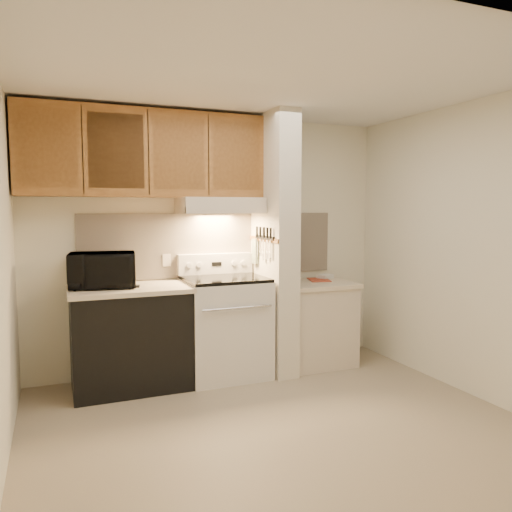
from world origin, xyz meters
TOP-DOWN VIEW (x-y plane):
  - floor at (0.00, 0.00)m, footprint 3.60×3.60m
  - ceiling at (0.00, 0.00)m, footprint 3.60×3.60m
  - wall_back at (0.00, 1.50)m, footprint 3.60×2.50m
  - wall_right at (1.80, 0.00)m, footprint 0.02×3.00m
  - backsplash at (0.00, 1.49)m, footprint 2.60×0.02m
  - range_body at (0.00, 1.16)m, footprint 0.76×0.65m
  - oven_window at (0.00, 0.84)m, footprint 0.50×0.01m
  - oven_handle at (0.00, 0.80)m, footprint 0.65×0.02m
  - cooktop at (0.00, 1.16)m, footprint 0.74×0.64m
  - range_backguard at (0.00, 1.44)m, footprint 0.76×0.08m
  - range_display at (0.00, 1.40)m, footprint 0.10×0.01m
  - range_knob_left_outer at (-0.28, 1.40)m, footprint 0.05×0.02m
  - range_knob_left_inner at (-0.18, 1.40)m, footprint 0.05×0.02m
  - range_knob_right_inner at (0.18, 1.40)m, footprint 0.05×0.02m
  - range_knob_right_outer at (0.28, 1.40)m, footprint 0.05×0.02m
  - dishwasher_front at (-0.88, 1.17)m, footprint 1.00×0.63m
  - left_countertop at (-0.88, 1.17)m, footprint 1.04×0.67m
  - spoon_rest at (-0.92, 1.14)m, footprint 0.26×0.13m
  - teal_jar at (-1.23, 1.39)m, footprint 0.10×0.10m
  - outlet at (-0.48, 1.48)m, footprint 0.08×0.01m
  - microwave at (-1.10, 1.21)m, footprint 0.59×0.44m
  - partition_pillar at (0.51, 1.15)m, footprint 0.22×0.70m
  - pillar_trim at (0.39, 1.15)m, footprint 0.01×0.70m
  - knife_strip at (0.39, 1.10)m, footprint 0.02×0.42m
  - knife_blade_a at (0.38, 0.95)m, footprint 0.01×0.03m
  - knife_handle_a at (0.38, 0.93)m, footprint 0.02×0.02m
  - knife_blade_b at (0.38, 1.01)m, footprint 0.01×0.04m
  - knife_handle_b at (0.38, 1.01)m, footprint 0.02×0.02m
  - knife_blade_c at (0.38, 1.10)m, footprint 0.01×0.04m
  - knife_handle_c at (0.38, 1.09)m, footprint 0.02×0.02m
  - knife_blade_d at (0.38, 1.17)m, footprint 0.01×0.04m
  - knife_handle_d at (0.38, 1.18)m, footprint 0.02×0.02m
  - knife_blade_e at (0.38, 1.27)m, footprint 0.01×0.04m
  - knife_handle_e at (0.38, 1.27)m, footprint 0.02×0.02m
  - oven_mitt at (0.38, 1.32)m, footprint 0.03×0.10m
  - right_cab_base at (0.97, 1.15)m, footprint 0.70×0.60m
  - right_countertop at (0.97, 1.15)m, footprint 0.74×0.64m
  - red_folder at (1.07, 1.25)m, footprint 0.27×0.32m
  - white_box at (1.19, 1.33)m, footprint 0.20×0.17m
  - range_hood at (0.00, 1.28)m, footprint 0.78×0.44m
  - hood_lip at (0.00, 1.07)m, footprint 0.78×0.04m
  - upper_cabinets at (-0.69, 1.32)m, footprint 2.18×0.33m
  - cab_door_a at (-1.51, 1.17)m, footprint 0.46×0.01m
  - cab_gap_a at (-1.23, 1.16)m, footprint 0.01×0.01m
  - cab_door_b at (-0.96, 1.17)m, footprint 0.46×0.01m
  - cab_gap_b at (-0.69, 1.16)m, footprint 0.01×0.01m
  - cab_door_c at (-0.42, 1.17)m, footprint 0.46×0.01m
  - cab_gap_c at (-0.14, 1.16)m, footprint 0.01×0.01m
  - cab_door_d at (0.13, 1.17)m, footprint 0.46×0.01m

SIDE VIEW (x-z plane):
  - floor at x=0.00m, z-range 0.00..0.00m
  - right_cab_base at x=0.97m, z-range 0.00..0.81m
  - dishwasher_front at x=-0.88m, z-range 0.00..0.87m
  - range_body at x=0.00m, z-range 0.00..0.92m
  - oven_window at x=0.00m, z-range 0.35..0.65m
  - oven_handle at x=0.00m, z-range 0.71..0.73m
  - right_countertop at x=0.97m, z-range 0.81..0.85m
  - red_folder at x=1.07m, z-range 0.85..0.86m
  - white_box at x=1.19m, z-range 0.85..0.89m
  - left_countertop at x=-0.88m, z-range 0.87..0.91m
  - spoon_rest at x=-0.92m, z-range 0.91..0.93m
  - cooktop at x=0.00m, z-range 0.92..0.95m
  - teal_jar at x=-1.23m, z-range 0.91..1.02m
  - range_backguard at x=0.00m, z-range 0.95..1.15m
  - range_display at x=0.00m, z-range 1.03..1.07m
  - range_knob_left_outer at x=-0.28m, z-range 1.03..1.07m
  - range_knob_left_inner at x=-0.18m, z-range 1.03..1.07m
  - range_knob_right_inner at x=0.18m, z-range 1.03..1.07m
  - range_knob_right_outer at x=0.28m, z-range 1.03..1.07m
  - microwave at x=-1.10m, z-range 0.91..1.22m
  - outlet at x=-0.48m, z-range 1.04..1.16m
  - oven_mitt at x=0.38m, z-range 1.05..1.29m
  - knife_blade_c at x=0.38m, z-range 1.10..1.30m
  - knife_blade_b at x=0.38m, z-range 1.12..1.30m
  - knife_blade_e at x=0.38m, z-range 1.12..1.30m
  - knife_blade_a at x=0.38m, z-range 1.14..1.30m
  - knife_blade_d at x=0.38m, z-range 1.14..1.30m
  - backsplash at x=0.00m, z-range 0.92..1.55m
  - wall_back at x=0.00m, z-range 1.24..1.26m
  - wall_right at x=1.80m, z-range 0.00..2.50m
  - partition_pillar at x=0.51m, z-range 0.00..2.50m
  - pillar_trim at x=0.39m, z-range 1.28..1.32m
  - knife_strip at x=0.39m, z-range 1.30..1.34m
  - knife_handle_a at x=0.38m, z-range 1.32..1.42m
  - knife_handle_b at x=0.38m, z-range 1.32..1.42m
  - knife_handle_c at x=0.38m, z-range 1.32..1.42m
  - knife_handle_d at x=0.38m, z-range 1.32..1.42m
  - knife_handle_e at x=0.38m, z-range 1.32..1.42m
  - hood_lip at x=0.00m, z-range 1.55..1.61m
  - range_hood at x=0.00m, z-range 1.55..1.70m
  - upper_cabinets at x=-0.69m, z-range 1.70..2.47m
  - cab_door_a at x=-1.51m, z-range 1.77..2.40m
  - cab_gap_a at x=-1.23m, z-range 1.72..2.45m
  - cab_door_b at x=-0.96m, z-range 1.77..2.40m
  - cab_gap_b at x=-0.69m, z-range 1.72..2.45m
  - cab_door_c at x=-0.42m, z-range 1.77..2.40m
  - cab_gap_c at x=-0.14m, z-range 1.72..2.45m
  - cab_door_d at x=0.13m, z-range 1.77..2.40m
  - ceiling at x=0.00m, z-range 2.50..2.50m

